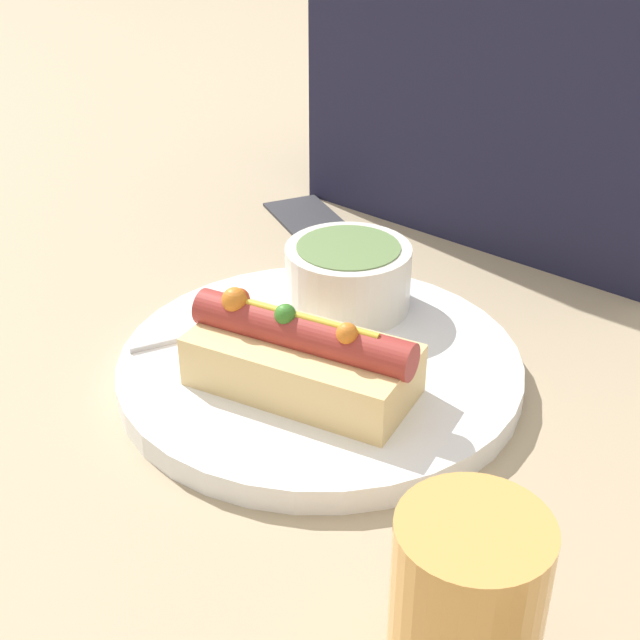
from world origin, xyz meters
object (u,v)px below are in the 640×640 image
object	(u,v)px
seated_diner	(526,15)
drinking_glass	(466,613)
spoon	(289,310)
soup_bowl	(348,274)
hot_dog	(301,357)

from	to	relation	value
seated_diner	drinking_glass	bearing A→B (deg)	-62.50
spoon	drinking_glass	size ratio (longest dim) A/B	1.57
soup_bowl	drinking_glass	bearing A→B (deg)	-42.98
soup_bowl	seated_diner	size ratio (longest dim) A/B	0.21
hot_dog	drinking_glass	distance (m)	0.23
hot_dog	drinking_glass	bearing A→B (deg)	-43.43
hot_dog	soup_bowl	xyz separation A→B (m)	(-0.05, 0.11, 0.00)
hot_dog	drinking_glass	xyz separation A→B (m)	(0.20, -0.12, 0.01)
hot_dog	spoon	xyz separation A→B (m)	(-0.07, 0.07, -0.02)
soup_bowl	seated_diner	world-z (taller)	seated_diner
seated_diner	soup_bowl	bearing A→B (deg)	-87.50
spoon	seated_diner	xyz separation A→B (m)	(0.01, 0.31, 0.17)
soup_bowl	hot_dog	bearing A→B (deg)	-66.99
hot_dog	spoon	distance (m)	0.10
drinking_glass	seated_diner	bearing A→B (deg)	117.50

